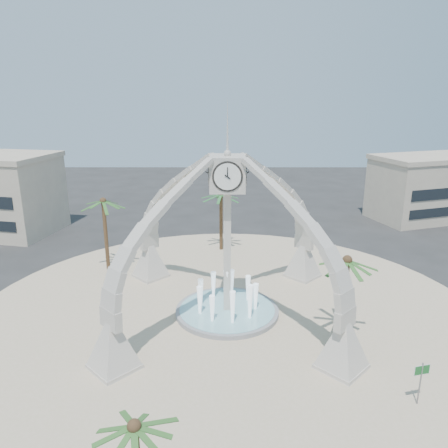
{
  "coord_description": "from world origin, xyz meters",
  "views": [
    {
      "loc": [
        -0.22,
        -30.55,
        16.5
      ],
      "look_at": [
        -0.24,
        2.0,
        6.7
      ],
      "focal_mm": 35.0,
      "sensor_mm": 36.0,
      "label": 1
    }
  ],
  "objects_px": {
    "palm_east": "(347,261)",
    "palm_south": "(134,428)",
    "palm_west": "(103,202)",
    "palm_north": "(221,195)",
    "fountain": "(227,310)",
    "clock_tower": "(227,235)",
    "street_sign": "(421,375)"
  },
  "relations": [
    {
      "from": "palm_east",
      "to": "palm_south",
      "type": "relative_size",
      "value": 1.18
    },
    {
      "from": "palm_west",
      "to": "palm_north",
      "type": "xyz_separation_m",
      "value": [
        10.95,
        5.59,
        -0.62
      ]
    },
    {
      "from": "palm_east",
      "to": "palm_south",
      "type": "distance_m",
      "value": 18.04
    },
    {
      "from": "palm_east",
      "to": "fountain",
      "type": "bearing_deg",
      "value": 155.04
    },
    {
      "from": "clock_tower",
      "to": "palm_south",
      "type": "height_order",
      "value": "clock_tower"
    },
    {
      "from": "palm_east",
      "to": "palm_south",
      "type": "height_order",
      "value": "palm_east"
    },
    {
      "from": "palm_east",
      "to": "palm_south",
      "type": "xyz_separation_m",
      "value": [
        -11.37,
        -13.98,
        -0.88
      ]
    },
    {
      "from": "clock_tower",
      "to": "street_sign",
      "type": "relative_size",
      "value": 6.78
    },
    {
      "from": "palm_west",
      "to": "street_sign",
      "type": "bearing_deg",
      "value": -41.29
    },
    {
      "from": "palm_north",
      "to": "palm_south",
      "type": "height_order",
      "value": "palm_north"
    },
    {
      "from": "palm_north",
      "to": "street_sign",
      "type": "xyz_separation_m",
      "value": [
        10.98,
        -24.85,
        -4.24
      ]
    },
    {
      "from": "street_sign",
      "to": "palm_west",
      "type": "bearing_deg",
      "value": 124.36
    },
    {
      "from": "fountain",
      "to": "street_sign",
      "type": "bearing_deg",
      "value": -44.84
    },
    {
      "from": "clock_tower",
      "to": "fountain",
      "type": "bearing_deg",
      "value": 90.0
    },
    {
      "from": "clock_tower",
      "to": "palm_north",
      "type": "xyz_separation_m",
      "value": [
        -0.56,
        14.49,
        -0.36
      ]
    },
    {
      "from": "palm_west",
      "to": "palm_north",
      "type": "height_order",
      "value": "palm_west"
    },
    {
      "from": "palm_east",
      "to": "palm_west",
      "type": "relative_size",
      "value": 0.88
    },
    {
      "from": "street_sign",
      "to": "palm_south",
      "type": "bearing_deg",
      "value": -166.62
    },
    {
      "from": "clock_tower",
      "to": "street_sign",
      "type": "height_order",
      "value": "clock_tower"
    },
    {
      "from": "clock_tower",
      "to": "fountain",
      "type": "xyz_separation_m",
      "value": [
        0.0,
        0.0,
        -6.2
      ]
    },
    {
      "from": "fountain",
      "to": "palm_north",
      "type": "relative_size",
      "value": 1.15
    },
    {
      "from": "fountain",
      "to": "palm_east",
      "type": "relative_size",
      "value": 1.2
    },
    {
      "from": "palm_west",
      "to": "street_sign",
      "type": "relative_size",
      "value": 2.88
    },
    {
      "from": "clock_tower",
      "to": "palm_south",
      "type": "relative_size",
      "value": 3.17
    },
    {
      "from": "fountain",
      "to": "palm_west",
      "type": "bearing_deg",
      "value": 142.29
    },
    {
      "from": "clock_tower",
      "to": "palm_west",
      "type": "bearing_deg",
      "value": 142.29
    },
    {
      "from": "clock_tower",
      "to": "palm_east",
      "type": "height_order",
      "value": "clock_tower"
    },
    {
      "from": "clock_tower",
      "to": "palm_south",
      "type": "bearing_deg",
      "value": -101.08
    },
    {
      "from": "palm_south",
      "to": "street_sign",
      "type": "relative_size",
      "value": 2.14
    },
    {
      "from": "clock_tower",
      "to": "palm_east",
      "type": "relative_size",
      "value": 2.68
    },
    {
      "from": "palm_south",
      "to": "fountain",
      "type": "bearing_deg",
      "value": 78.92
    },
    {
      "from": "palm_north",
      "to": "fountain",
      "type": "bearing_deg",
      "value": -87.79
    }
  ]
}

